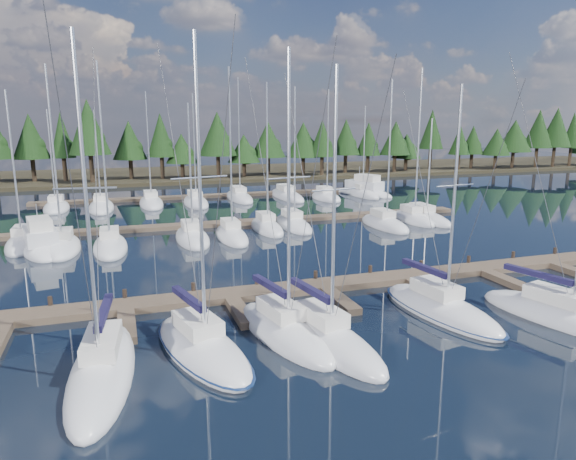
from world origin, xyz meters
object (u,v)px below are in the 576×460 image
object	(u,v)px
main_dock	(325,289)
motor_yacht_right	(364,191)
front_sailboat_0	(102,370)
front_sailboat_2	(284,331)
front_sailboat_5	(562,317)
motor_yacht_left	(41,245)
front_sailboat_4	(440,309)
front_sailboat_1	(202,348)
front_sailboat_3	(326,338)

from	to	relation	value
main_dock	motor_yacht_right	xyz separation A→B (m)	(21.83, 37.96, 0.33)
front_sailboat_0	front_sailboat_2	bearing A→B (deg)	9.45
front_sailboat_2	front_sailboat_5	distance (m)	14.98
motor_yacht_left	main_dock	bearing A→B (deg)	-43.01
front_sailboat_2	main_dock	bearing A→B (deg)	51.41
main_dock	front_sailboat_5	bearing A→B (deg)	-40.30
front_sailboat_2	front_sailboat_4	size ratio (longest dim) A/B	1.10
front_sailboat_4	front_sailboat_1	bearing A→B (deg)	-176.53
front_sailboat_3	front_sailboat_5	bearing A→B (deg)	-6.55
front_sailboat_0	front_sailboat_3	distance (m)	10.20
front_sailboat_5	front_sailboat_2	bearing A→B (deg)	169.00
front_sailboat_2	front_sailboat_5	world-z (taller)	front_sailboat_5
front_sailboat_4	front_sailboat_0	bearing A→B (deg)	-174.68
front_sailboat_5	motor_yacht_right	bearing A→B (deg)	75.90
front_sailboat_3	front_sailboat_4	distance (m)	7.74
front_sailboat_4	front_sailboat_5	distance (m)	6.27
front_sailboat_1	motor_yacht_right	bearing A→B (deg)	55.35
front_sailboat_2	motor_yacht_left	distance (m)	26.65
main_dock	front_sailboat_1	bearing A→B (deg)	-144.25
front_sailboat_0	motor_yacht_left	bearing A→B (deg)	102.20
front_sailboat_1	front_sailboat_5	size ratio (longest dim) A/B	0.99
front_sailboat_1	front_sailboat_4	world-z (taller)	front_sailboat_1
motor_yacht_left	front_sailboat_0	bearing A→B (deg)	-77.80
front_sailboat_1	front_sailboat_5	bearing A→B (deg)	-6.88
motor_yacht_left	motor_yacht_right	world-z (taller)	motor_yacht_right
front_sailboat_1	front_sailboat_4	size ratio (longest dim) A/B	1.13
front_sailboat_1	motor_yacht_left	size ratio (longest dim) A/B	1.55
main_dock	front_sailboat_2	distance (m)	7.34
main_dock	front_sailboat_1	world-z (taller)	front_sailboat_1
motor_yacht_right	front_sailboat_2	bearing A→B (deg)	-121.14
front_sailboat_4	main_dock	bearing A→B (deg)	130.43
front_sailboat_0	motor_yacht_left	size ratio (longest dim) A/B	1.52
front_sailboat_4	front_sailboat_5	world-z (taller)	front_sailboat_5
main_dock	front_sailboat_0	size ratio (longest dim) A/B	3.01
front_sailboat_2	motor_yacht_left	world-z (taller)	front_sailboat_2
front_sailboat_2	front_sailboat_5	size ratio (longest dim) A/B	0.96
front_sailboat_0	front_sailboat_5	world-z (taller)	front_sailboat_5
front_sailboat_2	motor_yacht_right	distance (m)	51.05
front_sailboat_0	front_sailboat_1	world-z (taller)	front_sailboat_1
front_sailboat_0	front_sailboat_3	size ratio (longest dim) A/B	1.07
front_sailboat_0	front_sailboat_2	size ratio (longest dim) A/B	1.01
front_sailboat_0	front_sailboat_2	xyz separation A→B (m)	(8.51, 1.42, 0.01)
front_sailboat_3	front_sailboat_4	size ratio (longest dim) A/B	1.04
motor_yacht_left	front_sailboat_4	bearing A→B (deg)	-44.48
motor_yacht_left	motor_yacht_right	xyz separation A→B (m)	(40.15, 20.86, 0.03)
front_sailboat_3	motor_yacht_right	xyz separation A→B (m)	(24.71, 45.05, 0.24)
main_dock	front_sailboat_2	size ratio (longest dim) A/B	3.03
main_dock	front_sailboat_5	xyz separation A→B (m)	(10.13, -8.59, 0.09)
front_sailboat_1	main_dock	bearing A→B (deg)	35.75
front_sailboat_4	motor_yacht_left	xyz separation A→B (m)	(-23.01, 22.59, 0.23)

